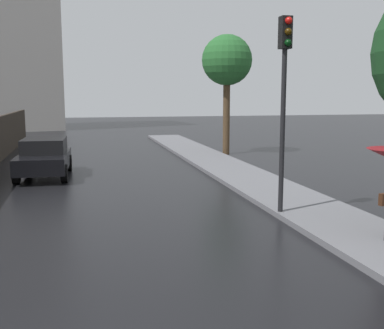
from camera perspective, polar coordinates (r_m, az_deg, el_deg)
name	(u,v)px	position (r m, az deg, el deg)	size (l,w,h in m)	color
car_black_near_kerb	(44,157)	(18.21, -17.46, 0.89)	(1.92, 3.96, 1.41)	black
traffic_light	(284,80)	(11.62, 11.12, 10.05)	(0.26, 0.39, 4.71)	black
street_tree_mid	(227,62)	(23.94, 4.26, 12.33)	(2.50, 2.50, 5.96)	#4C3823
distant_tower	(0,20)	(44.79, -22.20, 15.93)	(10.19, 9.67, 18.55)	#9E9993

